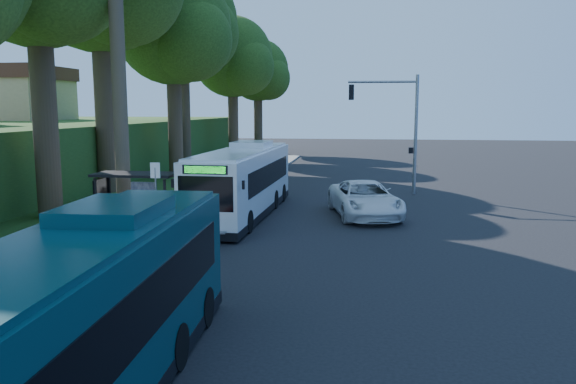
# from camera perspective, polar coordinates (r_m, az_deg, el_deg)

# --- Properties ---
(ground) EXTENTS (140.00, 140.00, 0.00)m
(ground) POSITION_cam_1_polar(r_m,az_deg,el_deg) (24.43, 3.19, -3.48)
(ground) COLOR black
(ground) RESTS_ON ground
(sidewalk) EXTENTS (4.50, 70.00, 0.12)m
(sidewalk) POSITION_cam_1_polar(r_m,az_deg,el_deg) (26.06, -13.04, -2.80)
(sidewalk) COLOR gray
(sidewalk) RESTS_ON ground
(red_curb) EXTENTS (0.25, 30.00, 0.13)m
(red_curb) POSITION_cam_1_polar(r_m,az_deg,el_deg) (21.61, -11.13, -5.05)
(red_curb) COLOR maroon
(red_curb) RESTS_ON ground
(grass_verge) EXTENTS (8.00, 70.00, 0.06)m
(grass_verge) POSITION_cam_1_polar(r_m,az_deg,el_deg) (32.88, -19.20, -0.78)
(grass_verge) COLOR #234719
(grass_verge) RESTS_ON ground
(bus_shelter) EXTENTS (3.20, 1.51, 2.55)m
(bus_shelter) POSITION_cam_1_polar(r_m,az_deg,el_deg) (23.14, -15.61, 0.09)
(bus_shelter) COLOR black
(bus_shelter) RESTS_ON ground
(stop_sign_pole) EXTENTS (0.35, 0.06, 3.17)m
(stop_sign_pole) POSITION_cam_1_polar(r_m,az_deg,el_deg) (20.44, -13.27, -0.12)
(stop_sign_pole) COLOR gray
(stop_sign_pole) RESTS_ON ground
(traffic_signal_pole) EXTENTS (4.10, 0.30, 7.00)m
(traffic_signal_pole) POSITION_cam_1_polar(r_m,az_deg,el_deg) (33.87, 11.16, 7.26)
(traffic_signal_pole) COLOR gray
(traffic_signal_pole) RESTS_ON ground
(tree_2) EXTENTS (8.82, 8.40, 15.12)m
(tree_2) POSITION_cam_1_polar(r_m,az_deg,el_deg) (42.50, -11.53, 15.66)
(tree_2) COLOR #382B1E
(tree_2) RESTS_ON ground
(tree_3) EXTENTS (10.08, 9.60, 17.28)m
(tree_3) POSITION_cam_1_polar(r_m,az_deg,el_deg) (50.84, -10.65, 16.19)
(tree_3) COLOR #382B1E
(tree_3) RESTS_ON ground
(tree_4) EXTENTS (8.40, 8.00, 14.14)m
(tree_4) POSITION_cam_1_polar(r_m,az_deg,el_deg) (57.58, -5.57, 13.12)
(tree_4) COLOR #382B1E
(tree_4) RESTS_ON ground
(tree_5) EXTENTS (7.35, 7.00, 12.86)m
(tree_5) POSITION_cam_1_polar(r_m,az_deg,el_deg) (65.12, -3.01, 11.93)
(tree_5) COLOR #382B1E
(tree_5) RESTS_ON ground
(white_bus) EXTENTS (2.75, 11.55, 3.43)m
(white_bus) POSITION_cam_1_polar(r_m,az_deg,el_deg) (26.72, -4.54, 1.18)
(white_bus) COLOR white
(white_bus) RESTS_ON ground
(teal_bus) EXTENTS (2.84, 11.22, 3.32)m
(teal_bus) POSITION_cam_1_polar(r_m,az_deg,el_deg) (9.89, -20.82, -12.49)
(teal_bus) COLOR #0B343C
(teal_bus) RESTS_ON ground
(pickup) EXTENTS (4.00, 6.39, 1.65)m
(pickup) POSITION_cam_1_polar(r_m,az_deg,el_deg) (26.74, 7.81, -0.70)
(pickup) COLOR white
(pickup) RESTS_ON ground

